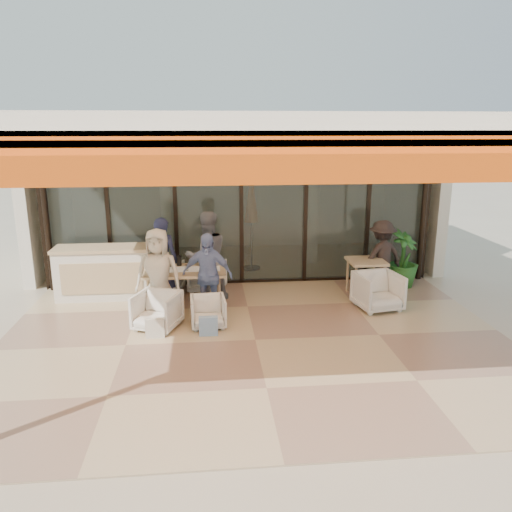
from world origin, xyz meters
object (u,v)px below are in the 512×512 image
Objects in this scene: chair_far_right at (208,275)px; side_chair at (378,290)px; chair_near_left at (157,309)px; potted_palm at (403,259)px; diner_navy at (163,260)px; dining_table at (184,272)px; diner_grey at (207,256)px; side_table at (366,265)px; diner_periwinkle at (207,275)px; chair_near_right at (208,311)px; host_counter at (105,272)px; chair_far_left at (166,276)px; diner_cream at (158,274)px; standing_woman at (381,257)px.

side_chair is (3.10, -1.38, 0.04)m from chair_far_right.
chair_near_left is 0.58× the size of potted_palm.
diner_navy reaches higher than potted_palm.
diner_grey reaches higher than dining_table.
side_table is (3.10, -0.63, 0.29)m from chair_far_right.
diner_navy is 1.23m from diner_periwinkle.
chair_near_right is 3.37m from side_table.
diner_navy reaches higher than side_chair.
host_counter is 2.65× the size of chair_far_right.
diner_grey is (0.43, 0.44, 0.18)m from dining_table.
dining_table is 0.63m from diner_periwinkle.
diner_grey is (0.00, -0.50, 0.52)m from chair_far_right.
side_chair is (3.52, -0.43, -0.30)m from dining_table.
diner_navy is at bearing 145.48° from diner_periwinkle.
diner_navy reaches higher than chair_near_left.
side_chair reaches higher than side_table.
diner_grey reaches higher than chair_near_left.
chair_near_right is (0.43, -0.96, -0.39)m from dining_table.
potted_palm reaches higher than chair_far_left.
host_counter is 3.16× the size of chair_near_right.
diner_cream reaches higher than chair_far_left.
diner_periwinkle is 3.64m from standing_woman.
chair_far_right is 0.43× the size of diner_navy.
host_counter is 2.48× the size of side_table.
diner_navy is 2.20× the size of side_table.
diner_grey is at bearing 55.71° from diner_cream.
diner_navy is at bearing -175.58° from potted_palm.
diner_periwinkle is at bearing -1.51° from standing_woman.
chair_near_right is (0.84, -1.90, -0.05)m from chair_far_left.
diner_cream is 5.05m from potted_palm.
host_counter is at bearing -19.13° from standing_woman.
chair_far_left is at bearing -47.73° from diner_grey.
chair_near_right is at bearing -157.65° from side_table.
standing_woman is (3.49, 0.13, -0.13)m from diner_grey.
chair_far_right is 0.58× the size of potted_palm.
side_table is at bearing 14.99° from standing_woman.
side_chair reaches higher than chair_far_left.
potted_palm is (4.04, 1.78, 0.31)m from chair_near_right.
chair_far_left is at bearing 13.74° from chair_far_right.
chair_far_right is 0.72m from diner_grey.
diner_cream reaches higher than standing_woman.
diner_periwinkle reaches higher than side_chair.
potted_palm is at bearing 168.36° from diner_grey.
chair_far_left is 1.68m from diner_periwinkle.
host_counter is 1.22× the size of diner_periwinkle.
diner_navy is at bearing 44.50° from chair_far_right.
diner_periwinkle is (0.00, 0.50, 0.46)m from chair_near_right.
dining_table is 3.54m from side_table.
chair_near_right is 3.14m from side_chair.
side_table is (3.52, 0.32, -0.05)m from dining_table.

